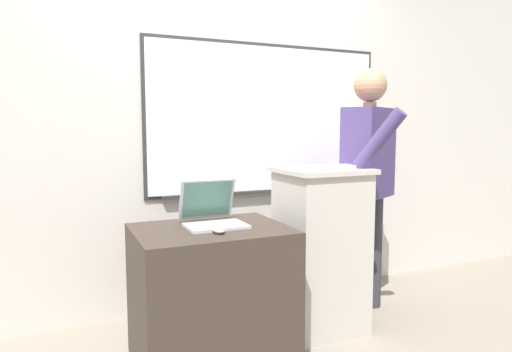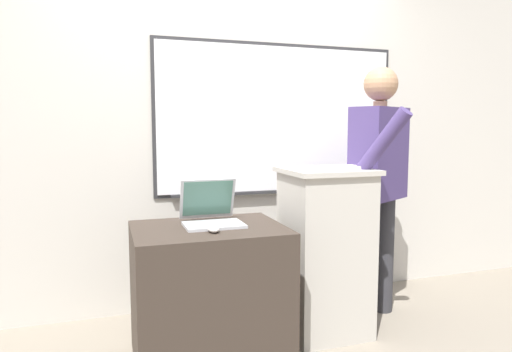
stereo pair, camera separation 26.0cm
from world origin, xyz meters
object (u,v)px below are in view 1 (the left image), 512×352
object	(u,v)px
person_presenter	(369,173)
computer_mouse_by_laptop	(219,230)
laptop	(211,212)
lectern_podium	(321,249)
side_desk	(212,295)
wireless_keyboard	(324,167)

from	to	relation	value
person_presenter	computer_mouse_by_laptop	world-z (taller)	person_presenter
person_presenter	laptop	distance (m)	1.20
lectern_podium	person_presenter	distance (m)	0.65
computer_mouse_by_laptop	laptop	bearing A→B (deg)	80.99
lectern_podium	side_desk	xyz separation A→B (m)	(-0.77, -0.11, -0.15)
side_desk	person_presenter	xyz separation A→B (m)	(1.21, 0.22, 0.61)
wireless_keyboard	computer_mouse_by_laptop	bearing A→B (deg)	-166.39
side_desk	computer_mouse_by_laptop	xyz separation A→B (m)	(-0.00, -0.14, 0.39)
person_presenter	lectern_podium	bearing A→B (deg)	164.90
computer_mouse_by_laptop	lectern_podium	bearing A→B (deg)	17.44
person_presenter	laptop	world-z (taller)	person_presenter
side_desk	laptop	distance (m)	0.45
lectern_podium	computer_mouse_by_laptop	xyz separation A→B (m)	(-0.77, -0.24, 0.25)
laptop	side_desk	bearing A→B (deg)	-110.99
wireless_keyboard	computer_mouse_by_laptop	size ratio (longest dim) A/B	4.19
lectern_podium	wireless_keyboard	world-z (taller)	wireless_keyboard
lectern_podium	laptop	xyz separation A→B (m)	(-0.74, -0.03, 0.30)
laptop	wireless_keyboard	world-z (taller)	wireless_keyboard
side_desk	wireless_keyboard	world-z (taller)	wireless_keyboard
wireless_keyboard	person_presenter	bearing A→B (deg)	19.92
person_presenter	laptop	size ratio (longest dim) A/B	5.24
side_desk	person_presenter	world-z (taller)	person_presenter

